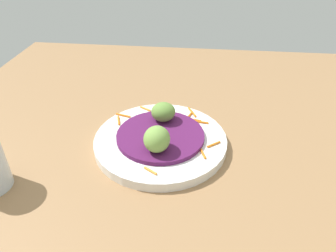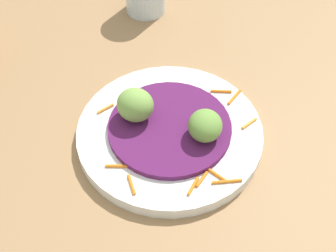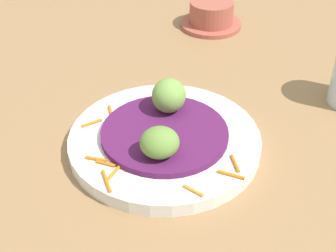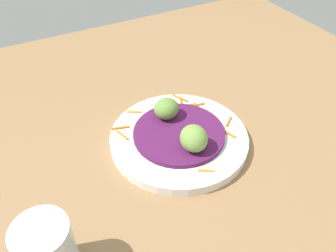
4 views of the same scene
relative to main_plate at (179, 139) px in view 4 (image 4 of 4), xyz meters
The scene contains 6 objects.
table_surface 5.12cm from the main_plate, 115.13° to the right, with size 110.00×110.00×2.00cm, color #936D47.
main_plate is the anchor object (origin of this frame).
cabbage_bed 1.34cm from the main_plate, 135.00° to the left, with size 16.54×16.54×0.85cm, color #51194C.
carrot_garnish 4.46cm from the main_plate, 27.84° to the right, with size 21.73×21.57×0.40cm.
guac_scoop_left 6.02cm from the main_plate, ahead, with size 4.78×4.42×3.74cm, color olive.
guac_scoop_center 6.27cm from the main_plate, behind, with size 4.97×4.58×4.55cm, color #759E47.
Camera 4 is at (-37.65, 27.58, 46.12)cm, focal length 36.95 mm.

